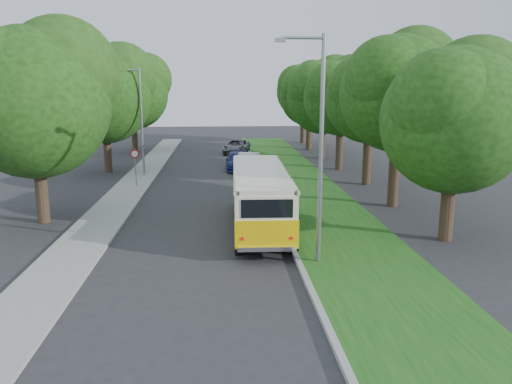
{
  "coord_description": "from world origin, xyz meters",
  "views": [
    {
      "loc": [
        0.85,
        -19.36,
        6.33
      ],
      "look_at": [
        2.46,
        3.12,
        1.5
      ],
      "focal_mm": 35.0,
      "sensor_mm": 36.0,
      "label": 1
    }
  ],
  "objects": [
    {
      "name": "car_white",
      "position": [
        2.86,
        17.3,
        0.7
      ],
      "size": [
        2.17,
        4.44,
        1.4
      ],
      "primitive_type": "imported",
      "rotation": [
        0.0,
        0.0,
        -0.17
      ],
      "color": "silver",
      "rests_on": "ground"
    },
    {
      "name": "curb",
      "position": [
        3.6,
        5.0,
        0.07
      ],
      "size": [
        0.2,
        70.0,
        0.15
      ],
      "primitive_type": "cube",
      "color": "gray",
      "rests_on": "ground"
    },
    {
      "name": "ground",
      "position": [
        0.0,
        0.0,
        0.0
      ],
      "size": [
        120.0,
        120.0,
        0.0
      ],
      "primitive_type": "plane",
      "color": "#2B2B2E",
      "rests_on": "ground"
    },
    {
      "name": "treeline",
      "position": [
        3.15,
        17.99,
        5.93
      ],
      "size": [
        24.27,
        41.91,
        9.46
      ],
      "color": "#332319",
      "rests_on": "ground"
    },
    {
      "name": "sidewalk",
      "position": [
        -4.8,
        5.0,
        0.06
      ],
      "size": [
        2.2,
        70.0,
        0.12
      ],
      "primitive_type": "cube",
      "color": "gray",
      "rests_on": "ground"
    },
    {
      "name": "grass_verge",
      "position": [
        5.95,
        5.0,
        0.07
      ],
      "size": [
        4.5,
        70.0,
        0.13
      ],
      "primitive_type": "cube",
      "color": "#185115",
      "rests_on": "ground"
    },
    {
      "name": "vintage_bus",
      "position": [
        2.58,
        2.22,
        1.38
      ],
      "size": [
        2.64,
        9.36,
        2.76
      ],
      "primitive_type": null,
      "rotation": [
        0.0,
        0.0,
        -0.03
      ],
      "color": "yellow",
      "rests_on": "ground"
    },
    {
      "name": "lamppost_near",
      "position": [
        4.21,
        -2.5,
        4.37
      ],
      "size": [
        1.71,
        0.16,
        8.0
      ],
      "color": "gray",
      "rests_on": "ground"
    },
    {
      "name": "car_grey",
      "position": [
        2.38,
        27.89,
        0.65
      ],
      "size": [
        2.96,
        4.99,
        1.3
      ],
      "primitive_type": "imported",
      "rotation": [
        0.0,
        0.0,
        -0.18
      ],
      "color": "slate",
      "rests_on": "ground"
    },
    {
      "name": "car_blue",
      "position": [
        2.16,
        18.5,
        0.65
      ],
      "size": [
        1.82,
        4.45,
        1.29
      ],
      "primitive_type": "imported",
      "rotation": [
        0.0,
        0.0,
        -0.0
      ],
      "color": "navy",
      "rests_on": "ground"
    },
    {
      "name": "car_silver",
      "position": [
        3.0,
        8.17,
        0.76
      ],
      "size": [
        2.24,
        4.59,
        1.51
      ],
      "primitive_type": "imported",
      "rotation": [
        0.0,
        0.0,
        0.1
      ],
      "color": "silver",
      "rests_on": "ground"
    },
    {
      "name": "lamppost_far",
      "position": [
        -4.7,
        16.0,
        4.12
      ],
      "size": [
        1.71,
        0.16,
        7.5
      ],
      "color": "gray",
      "rests_on": "ground"
    },
    {
      "name": "warning_sign",
      "position": [
        -4.5,
        11.98,
        1.71
      ],
      "size": [
        0.56,
        0.1,
        2.5
      ],
      "color": "gray",
      "rests_on": "ground"
    }
  ]
}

